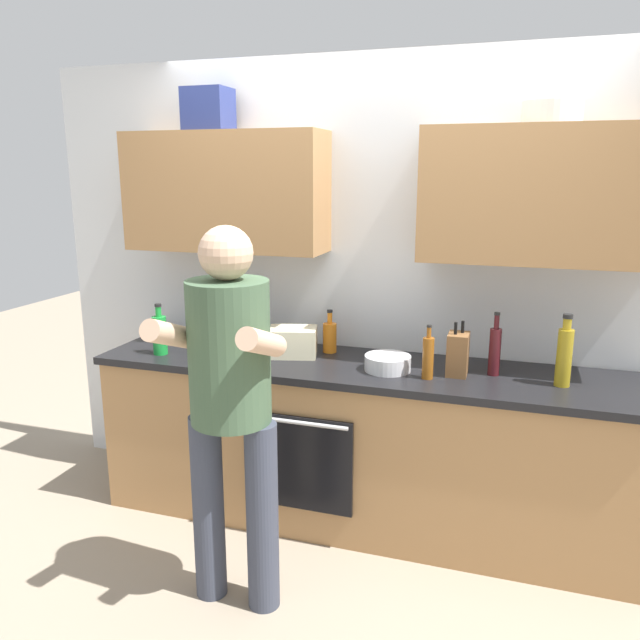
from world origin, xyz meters
The scene contains 16 objects.
ground_plane centered at (0.00, 0.00, 0.00)m, with size 12.00×12.00×0.00m, color gray.
back_wall_unit centered at (0.00, 0.27, 1.49)m, with size 4.00×0.38×2.50m.
counter centered at (0.00, 0.00, 0.45)m, with size 2.84×0.67×0.90m.
person_standing centered at (-0.35, -0.81, 0.99)m, with size 0.49×0.45×1.68m.
bottle_syrup centered at (0.37, -0.11, 1.01)m, with size 0.06×0.06×0.27m.
bottle_vinegar centered at (-0.65, 0.05, 1.01)m, with size 0.08×0.08×0.27m.
bottle_soda centered at (-1.10, -0.15, 1.01)m, with size 0.08×0.08×0.28m.
bottle_wine centered at (0.67, 0.05, 1.03)m, with size 0.06×0.06×0.32m.
bottle_juice centered at (-0.22, 0.18, 0.99)m, with size 0.08×0.08×0.24m.
bottle_oil centered at (0.99, -0.02, 1.05)m, with size 0.07×0.07×0.35m.
cup_tea centered at (-0.56, -0.14, 0.95)m, with size 0.08×0.08×0.11m, color #33598C.
cup_coffee centered at (-1.07, 0.19, 0.94)m, with size 0.08×0.08×0.09m, color white.
cup_ceramic centered at (-0.90, 0.04, 0.95)m, with size 0.07×0.07×0.11m, color #BF4C47.
mixing_bowl centered at (0.15, -0.05, 0.94)m, with size 0.23×0.23×0.08m, color silver.
knife_block centered at (0.50, -0.01, 1.01)m, with size 0.10×0.14×0.27m.
grocery_bag_rice centered at (-0.40, 0.05, 0.98)m, with size 0.26×0.19×0.16m, color beige.
Camera 1 is at (0.76, -3.04, 1.89)m, focal length 35.06 mm.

